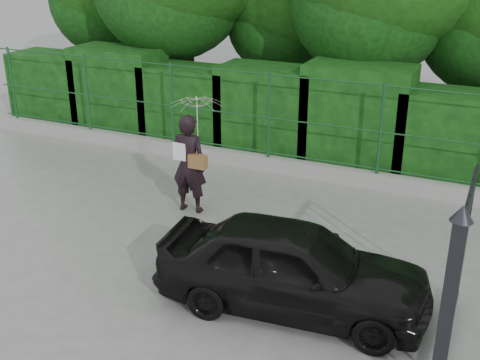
% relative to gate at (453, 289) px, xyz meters
% --- Properties ---
extents(ground, '(80.00, 80.00, 0.00)m').
position_rel_gate_xyz_m(ground, '(-4.60, 0.72, -1.19)').
color(ground, gray).
extents(kerb, '(14.00, 0.25, 0.30)m').
position_rel_gate_xyz_m(kerb, '(-4.60, 5.22, -1.04)').
color(kerb, '#9E9E99').
rests_on(kerb, ground).
extents(fence, '(14.13, 0.06, 1.80)m').
position_rel_gate_xyz_m(fence, '(-4.38, 5.22, 0.01)').
color(fence, '#164721').
rests_on(fence, kerb).
extents(hedge, '(14.20, 1.20, 2.20)m').
position_rel_gate_xyz_m(hedge, '(-4.49, 6.22, -0.19)').
color(hedge, black).
rests_on(hedge, ground).
extents(gate, '(0.22, 2.33, 2.36)m').
position_rel_gate_xyz_m(gate, '(0.00, 0.00, 0.00)').
color(gate, black).
rests_on(gate, ground).
extents(woman, '(0.95, 0.94, 2.12)m').
position_rel_gate_xyz_m(woman, '(-4.64, 2.82, 0.18)').
color(woman, black).
rests_on(woman, ground).
extents(car, '(3.71, 1.76, 1.23)m').
position_rel_gate_xyz_m(car, '(-2.01, 0.67, -0.57)').
color(car, black).
rests_on(car, ground).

